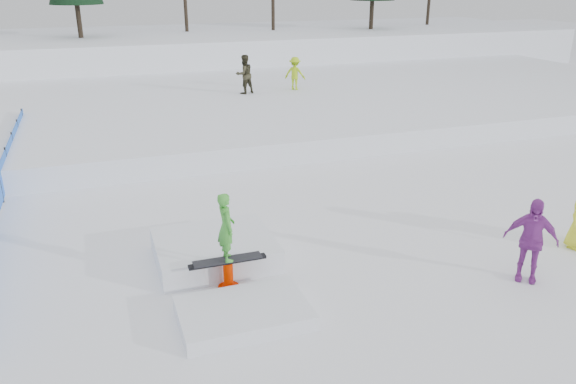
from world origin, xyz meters
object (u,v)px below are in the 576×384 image
object	(u,v)px
spectator_purple	(531,240)
walker_ygreen	(295,73)
jib_rail_feature	(222,263)
safety_fence	(0,184)
walker_olive	(244,74)

from	to	relation	value
spectator_purple	walker_ygreen	bearing A→B (deg)	127.10
spectator_purple	jib_rail_feature	xyz separation A→B (m)	(-6.05, 2.27, -0.62)
walker_ygreen	spectator_purple	bearing A→B (deg)	122.14
spectator_purple	jib_rail_feature	distance (m)	6.49
safety_fence	spectator_purple	world-z (taller)	spectator_purple
safety_fence	walker_olive	distance (m)	13.31
walker_ygreen	jib_rail_feature	xyz separation A→B (m)	(-7.25, -15.41, -1.29)
jib_rail_feature	walker_olive	bearing A→B (deg)	73.02
walker_olive	safety_fence	bearing A→B (deg)	26.47
jib_rail_feature	spectator_purple	bearing A→B (deg)	-20.55
spectator_purple	jib_rail_feature	size ratio (longest dim) A/B	0.42
safety_fence	walker_ygreen	bearing A→B (deg)	37.14
walker_olive	spectator_purple	distance (m)	17.63
safety_fence	jib_rail_feature	bearing A→B (deg)	-51.23
safety_fence	spectator_purple	distance (m)	13.87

